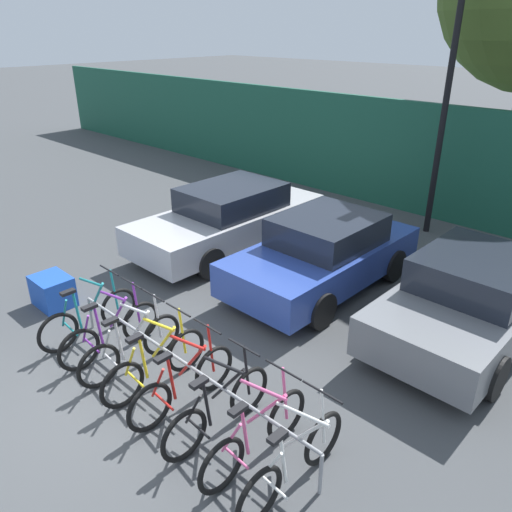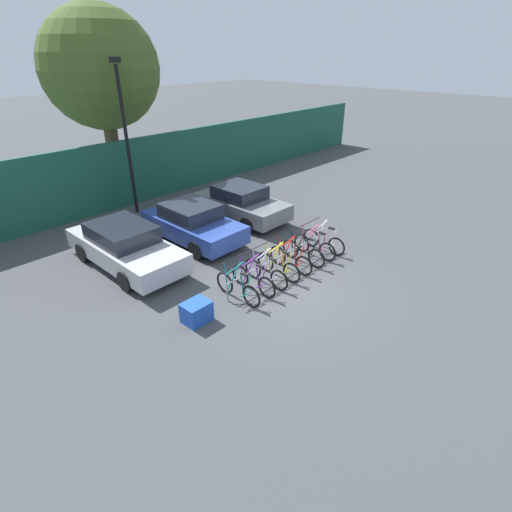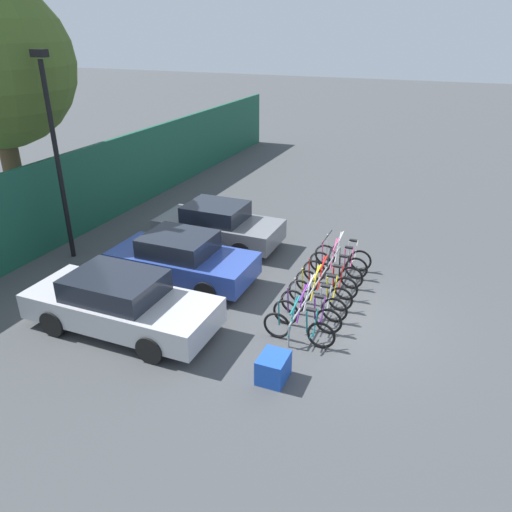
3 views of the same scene
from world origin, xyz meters
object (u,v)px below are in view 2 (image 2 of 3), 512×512
object	(u,v)px
bicycle_red	(290,259)
car_blue	(193,223)
bicycle_teal	(238,288)
lamp_post	(126,132)
car_silver	(125,246)
car_grey	(241,203)
bicycle_yellow	(278,266)
bicycle_purple	(253,279)
bicycle_silver	(266,273)
bicycle_pink	(314,246)
bicycle_white	(324,241)
tree_behind_hoarding	(100,70)
bicycle_black	(303,252)
cargo_crate	(196,312)
bike_rack	(282,257)

from	to	relation	value
bicycle_red	car_blue	xyz separation A→B (m)	(-0.73, 3.94, 0.31)
bicycle_teal	lamp_post	distance (m)	8.69
car_silver	car_grey	world-z (taller)	same
bicycle_yellow	bicycle_red	distance (m)	0.60
lamp_post	bicycle_teal	bearing A→B (deg)	-102.43
bicycle_red	car_silver	size ratio (longest dim) A/B	0.37
bicycle_yellow	bicycle_purple	bearing A→B (deg)	-177.60
bicycle_purple	bicycle_silver	distance (m)	0.54
bicycle_yellow	bicycle_pink	bearing A→B (deg)	2.40
car_silver	bicycle_white	bearing A→B (deg)	-37.85
bicycle_red	car_silver	bearing A→B (deg)	132.38
car_grey	tree_behind_hoarding	xyz separation A→B (m)	(-1.71, 6.62, 4.77)
bicycle_black	cargo_crate	xyz separation A→B (m)	(-4.42, 0.07, -0.10)
bicycle_yellow	bicycle_black	world-z (taller)	same
bicycle_silver	car_silver	world-z (taller)	car_silver
bicycle_black	lamp_post	xyz separation A→B (m)	(-1.25, 7.97, 2.98)
bicycle_pink	car_silver	size ratio (longest dim) A/B	0.37
bicycle_pink	bicycle_white	world-z (taller)	same
bicycle_yellow	car_grey	bearing A→B (deg)	60.79
bicycle_purple	car_silver	xyz separation A→B (m)	(-1.66, 4.05, 0.31)
car_grey	bicycle_purple	bearing A→B (deg)	-131.47
lamp_post	cargo_crate	distance (m)	9.06
lamp_post	bicycle_red	bearing A→B (deg)	-85.83
bike_rack	tree_behind_hoarding	distance (m)	11.74
bike_rack	bicycle_black	bearing A→B (deg)	-9.20
car_blue	lamp_post	size ratio (longest dim) A/B	0.67
bicycle_white	bicycle_silver	bearing A→B (deg)	176.00
bicycle_black	cargo_crate	size ratio (longest dim) A/B	2.44
bicycle_teal	car_grey	xyz separation A→B (m)	(4.30, 4.15, 0.31)
car_grey	cargo_crate	world-z (taller)	car_grey
lamp_post	tree_behind_hoarding	size ratio (longest dim) A/B	0.75
bicycle_pink	bicycle_yellow	bearing A→B (deg)	177.84
car_silver	bicycle_silver	bearing A→B (deg)	-61.41
car_grey	lamp_post	size ratio (longest dim) A/B	0.67
bicycle_teal	cargo_crate	world-z (taller)	bicycle_teal
bicycle_red	bicycle_black	distance (m)	0.66
bicycle_yellow	car_blue	distance (m)	3.95
bike_rack	car_grey	xyz separation A→B (m)	(2.21, 4.00, 0.19)
bicycle_pink	bicycle_white	bearing A→B (deg)	-2.16
bicycle_white	cargo_crate	size ratio (longest dim) A/B	2.44
bicycle_red	car_grey	xyz separation A→B (m)	(1.96, 4.15, 0.31)
bike_rack	tree_behind_hoarding	size ratio (longest dim) A/B	0.59
cargo_crate	bicycle_teal	bearing A→B (deg)	-2.86
bicycle_silver	cargo_crate	size ratio (longest dim) A/B	2.44
car_blue	tree_behind_hoarding	world-z (taller)	tree_behind_hoarding
car_silver	tree_behind_hoarding	xyz separation A→B (m)	(3.62, 6.73, 4.76)
bicycle_black	cargo_crate	distance (m)	4.42
bicycle_black	car_grey	distance (m)	4.36
bicycle_purple	cargo_crate	bearing A→B (deg)	177.34
car_silver	bicycle_pink	bearing A→B (deg)	-40.95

